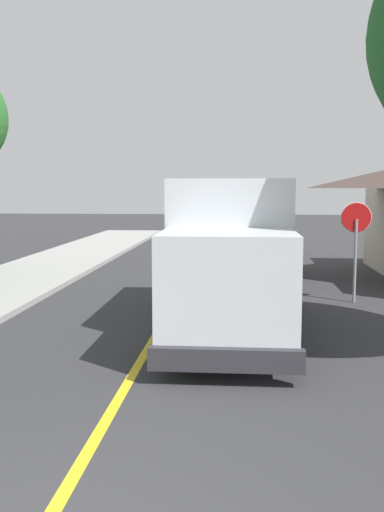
# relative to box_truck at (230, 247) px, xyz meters

# --- Properties ---
(centre_line_yellow) EXTENTS (0.16, 56.00, 0.01)m
(centre_line_yellow) POSITION_rel_box_truck_xyz_m (-1.51, 1.70, -1.76)
(centre_line_yellow) COLOR gold
(centre_line_yellow) RESTS_ON ground
(box_truck) EXTENTS (2.43, 7.19, 3.20)m
(box_truck) POSITION_rel_box_truck_xyz_m (0.00, 0.00, 0.00)
(box_truck) COLOR silver
(box_truck) RESTS_ON ground
(parked_car_near) EXTENTS (1.88, 4.43, 1.67)m
(parked_car_near) POSITION_rel_box_truck_xyz_m (0.84, 6.57, -0.97)
(parked_car_near) COLOR #4C564C
(parked_car_near) RESTS_ON ground
(parked_car_mid) EXTENTS (2.02, 4.48, 1.67)m
(parked_car_mid) POSITION_rel_box_truck_xyz_m (0.37, 12.54, -0.97)
(parked_car_mid) COLOR maroon
(parked_car_mid) RESTS_ON ground
(stop_sign) EXTENTS (0.80, 0.10, 2.65)m
(stop_sign) POSITION_rel_box_truck_xyz_m (3.22, 2.99, 0.09)
(stop_sign) COLOR gray
(stop_sign) RESTS_ON ground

